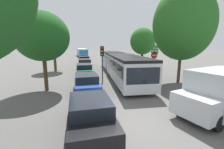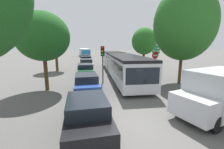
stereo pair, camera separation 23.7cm
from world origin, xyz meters
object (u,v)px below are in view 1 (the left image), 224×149
at_px(articulated_bus, 118,63).
at_px(queued_car_tan, 85,64).
at_px(tree_left_far, 53,42).
at_px(no_entry_sign, 154,61).
at_px(queued_car_black, 90,114).
at_px(white_van, 223,90).
at_px(queued_car_red, 83,58).
at_px(queued_car_navy, 84,60).
at_px(queued_car_blue, 87,83).
at_px(queued_car_green, 84,70).
at_px(tree_right_near, 181,26).
at_px(city_bus_rear, 82,52).
at_px(tree_left_mid, 42,37).
at_px(direction_sign_post, 154,53).
at_px(tree_right_mid, 142,42).
at_px(traffic_light, 102,56).

height_order(articulated_bus, queued_car_tan, articulated_bus).
bearing_deg(tree_left_far, no_entry_sign, -32.87).
distance_m(queued_car_black, white_van, 6.69).
distance_m(queued_car_tan, queued_car_red, 11.24).
bearing_deg(no_entry_sign, queued_car_red, -160.45).
bearing_deg(no_entry_sign, queued_car_tan, -139.55).
xyz_separation_m(queued_car_black, queued_car_tan, (0.15, 16.50, 0.04)).
xyz_separation_m(queued_car_navy, tree_left_far, (-4.06, -6.43, 3.10)).
relative_size(queued_car_blue, queued_car_tan, 0.94).
height_order(articulated_bus, queued_car_blue, articulated_bus).
distance_m(queued_car_green, tree_left_far, 6.50).
bearing_deg(tree_right_near, queued_car_navy, 118.03).
height_order(city_bus_rear, queued_car_red, city_bus_rear).
xyz_separation_m(articulated_bus, tree_left_mid, (-7.05, -5.14, 2.64)).
xyz_separation_m(queued_car_tan, tree_right_near, (8.30, -10.11, 4.39)).
distance_m(queued_car_red, direction_sign_post, 18.41).
bearing_deg(queued_car_tan, direction_sign_post, -122.83).
height_order(city_bus_rear, queued_car_navy, city_bus_rear).
height_order(queued_car_black, queued_car_green, queued_car_green).
height_order(city_bus_rear, tree_right_mid, tree_right_mid).
distance_m(queued_car_black, tree_right_mid, 18.23).
distance_m(articulated_bus, white_van, 11.53).
xyz_separation_m(queued_car_blue, queued_car_navy, (0.16, 16.74, 0.08)).
bearing_deg(tree_left_far, queued_car_red, 71.81).
distance_m(articulated_bus, queued_car_navy, 11.17).
relative_size(queued_car_green, no_entry_sign, 1.46).
height_order(queued_car_red, tree_right_near, tree_right_near).
bearing_deg(traffic_light, no_entry_sign, 109.25).
relative_size(articulated_bus, queued_car_blue, 4.19).
xyz_separation_m(white_van, traffic_light, (-5.06, 7.64, 1.26)).
bearing_deg(queued_car_navy, no_entry_sign, -155.33).
xyz_separation_m(city_bus_rear, traffic_light, (1.62, -34.59, 1.11)).
bearing_deg(queued_car_green, queued_car_tan, -4.16).
relative_size(tree_left_mid, tree_right_mid, 0.98).
distance_m(city_bus_rear, tree_left_mid, 36.37).
relative_size(queued_car_blue, queued_car_green, 0.99).
xyz_separation_m(traffic_light, direction_sign_post, (7.04, 3.67, 0.07)).
bearing_deg(tree_left_far, articulated_bus, -27.14).
height_order(queued_car_green, no_entry_sign, no_entry_sign).
bearing_deg(direction_sign_post, no_entry_sign, 52.10).
xyz_separation_m(queued_car_tan, queued_car_navy, (0.05, 5.38, 0.03)).
xyz_separation_m(queued_car_blue, traffic_light, (1.56, 2.67, 1.79)).
distance_m(queued_car_navy, white_van, 22.65).
bearing_deg(queued_car_blue, tree_right_mid, -41.73).
distance_m(queued_car_black, traffic_light, 8.18).
relative_size(queued_car_red, direction_sign_post, 1.19).
xyz_separation_m(queued_car_red, no_entry_sign, (6.86, -19.33, 1.13)).
relative_size(queued_car_black, direction_sign_post, 1.14).
distance_m(queued_car_black, no_entry_sign, 11.04).
height_order(traffic_light, tree_right_mid, tree_right_mid).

